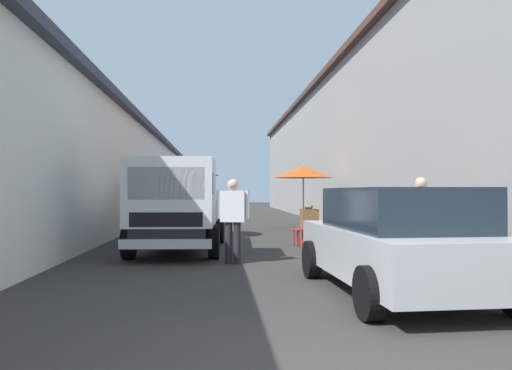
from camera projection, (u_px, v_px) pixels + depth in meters
The scene contains 12 objects.
ground at pixel (242, 231), 17.07m from camera, with size 90.00×90.00×0.00m, color #33302D.
building_left_whitewash at pixel (48, 172), 18.76m from camera, with size 49.80×7.50×4.28m.
building_right_concrete at pixel (419, 144), 19.93m from camera, with size 49.80×7.50×6.67m.
fruit_stall_far_left at pixel (164, 180), 18.97m from camera, with size 2.15×2.15×2.46m.
fruit_stall_near_right at pixel (304, 178), 18.47m from camera, with size 2.21×2.21×2.43m.
fruit_stall_mid_lane at pixel (176, 178), 14.96m from camera, with size 2.62×2.62×2.37m.
hatchback_car at pixel (397, 240), 6.66m from camera, with size 3.98×2.06×1.45m.
delivery_truck at pixel (176, 208), 10.76m from camera, with size 4.99×2.13×2.08m.
vendor_by_crates at pixel (421, 215), 9.07m from camera, with size 0.32×0.64×1.67m.
vendor_in_shade at pixel (233, 215), 9.45m from camera, with size 0.29×0.64×1.64m.
parked_scooter at pixel (346, 228), 12.78m from camera, with size 1.69×0.33×1.14m.
plastic_stool at pixel (298, 233), 12.47m from camera, with size 0.30×0.30×0.43m.
Camera 1 is at (-3.57, 0.84, 1.40)m, focal length 34.23 mm.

